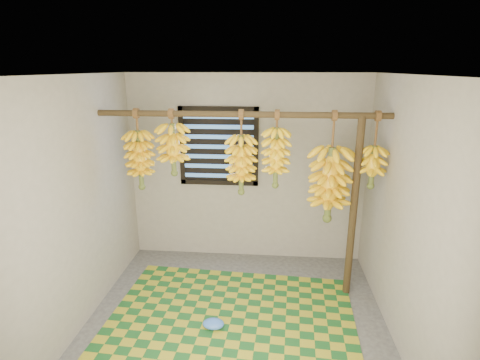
# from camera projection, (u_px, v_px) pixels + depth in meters

# --- Properties ---
(floor) EXTENTS (3.00, 3.00, 0.01)m
(floor) POSITION_uv_depth(u_px,v_px,m) (235.00, 327.00, 3.70)
(floor) COLOR #434343
(floor) RESTS_ON ground
(ceiling) EXTENTS (3.00, 3.00, 0.01)m
(ceiling) POSITION_uv_depth(u_px,v_px,m) (234.00, 74.00, 3.00)
(ceiling) COLOR silver
(ceiling) RESTS_ON wall_back
(wall_back) EXTENTS (3.00, 0.01, 2.40)m
(wall_back) POSITION_uv_depth(u_px,v_px,m) (246.00, 170.00, 4.79)
(wall_back) COLOR gray
(wall_back) RESTS_ON floor
(wall_left) EXTENTS (0.01, 3.00, 2.40)m
(wall_left) POSITION_uv_depth(u_px,v_px,m) (74.00, 208.00, 3.48)
(wall_left) COLOR gray
(wall_left) RESTS_ON floor
(wall_right) EXTENTS (0.01, 3.00, 2.40)m
(wall_right) POSITION_uv_depth(u_px,v_px,m) (408.00, 219.00, 3.22)
(wall_right) COLOR gray
(wall_right) RESTS_ON floor
(window) EXTENTS (1.00, 0.04, 1.00)m
(window) POSITION_uv_depth(u_px,v_px,m) (219.00, 147.00, 4.70)
(window) COLOR black
(window) RESTS_ON wall_back
(hanging_pole) EXTENTS (3.00, 0.06, 0.06)m
(hanging_pole) POSITION_uv_depth(u_px,v_px,m) (241.00, 114.00, 3.79)
(hanging_pole) COLOR #3C2C16
(hanging_pole) RESTS_ON wall_left
(support_post) EXTENTS (0.08, 0.08, 2.00)m
(support_post) POSITION_uv_depth(u_px,v_px,m) (353.00, 210.00, 3.98)
(support_post) COLOR #3C2C16
(support_post) RESTS_ON floor
(woven_mat) EXTENTS (2.58, 2.11, 0.01)m
(woven_mat) POSITION_uv_depth(u_px,v_px,m) (230.00, 325.00, 3.71)
(woven_mat) COLOR #195521
(woven_mat) RESTS_ON floor
(plastic_bag) EXTENTS (0.22, 0.16, 0.09)m
(plastic_bag) POSITION_uv_depth(u_px,v_px,m) (213.00, 324.00, 3.65)
(plastic_bag) COLOR #3B70DD
(plastic_bag) RESTS_ON woven_mat
(banana_bunch_a) EXTENTS (0.30, 0.30, 0.87)m
(banana_bunch_a) POSITION_uv_depth(u_px,v_px,m) (140.00, 160.00, 4.02)
(banana_bunch_a) COLOR brown
(banana_bunch_a) RESTS_ON hanging_pole
(banana_bunch_b) EXTENTS (0.34, 0.34, 0.70)m
(banana_bunch_b) POSITION_uv_depth(u_px,v_px,m) (173.00, 149.00, 3.96)
(banana_bunch_b) COLOR brown
(banana_bunch_b) RESTS_ON hanging_pole
(banana_bunch_c) EXTENTS (0.32, 0.32, 0.90)m
(banana_bunch_c) POSITION_uv_depth(u_px,v_px,m) (241.00, 165.00, 3.94)
(banana_bunch_c) COLOR brown
(banana_bunch_c) RESTS_ON hanging_pole
(banana_bunch_d) EXTENTS (0.29, 0.29, 0.81)m
(banana_bunch_d) POSITION_uv_depth(u_px,v_px,m) (276.00, 158.00, 3.88)
(banana_bunch_d) COLOR brown
(banana_bunch_d) RESTS_ON hanging_pole
(banana_bunch_e) EXTENTS (0.42, 0.42, 1.17)m
(banana_bunch_e) POSITION_uv_depth(u_px,v_px,m) (329.00, 185.00, 3.92)
(banana_bunch_e) COLOR brown
(banana_bunch_e) RESTS_ON hanging_pole
(banana_bunch_f) EXTENTS (0.27, 0.27, 0.79)m
(banana_bunch_f) POSITION_uv_depth(u_px,v_px,m) (373.00, 167.00, 3.82)
(banana_bunch_f) COLOR brown
(banana_bunch_f) RESTS_ON hanging_pole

